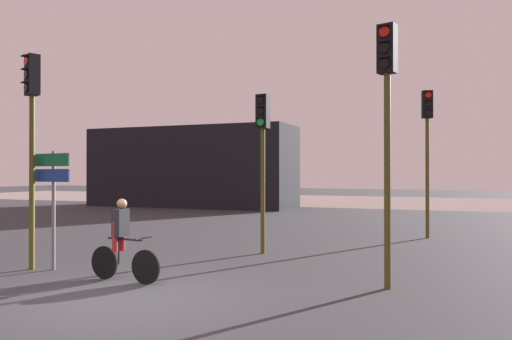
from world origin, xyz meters
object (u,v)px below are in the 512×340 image
object	(u,v)px
traffic_light_near_right	(387,106)
cyclist	(122,240)
distant_building	(191,167)
traffic_light_center	(263,142)
traffic_light_far_right	(427,136)
direction_sign_post	(53,188)
traffic_light_near_left	(32,121)

from	to	relation	value
traffic_light_near_right	cyclist	xyz separation A→B (m)	(-4.91, -1.27, -2.53)
distant_building	cyclist	bearing A→B (deg)	-64.43
traffic_light_center	cyclist	xyz separation A→B (m)	(-1.35, -4.19, -2.11)
traffic_light_far_right	traffic_light_center	bearing A→B (deg)	34.17
traffic_light_far_right	direction_sign_post	distance (m)	11.49
traffic_light_far_right	direction_sign_post	world-z (taller)	traffic_light_far_right
traffic_light_center	traffic_light_near_left	distance (m)	5.58
traffic_light_far_right	cyclist	size ratio (longest dim) A/B	2.82
distant_building	traffic_light_far_right	distance (m)	18.21
traffic_light_near_left	direction_sign_post	size ratio (longest dim) A/B	1.82
traffic_light_near_right	direction_sign_post	world-z (taller)	traffic_light_near_right
traffic_light_far_right	traffic_light_near_right	xyz separation A→B (m)	(-0.33, -7.79, 0.02)
traffic_light_far_right	traffic_light_near_left	distance (m)	11.78
traffic_light_center	traffic_light_near_right	world-z (taller)	traffic_light_near_right
traffic_light_far_right	traffic_light_near_left	world-z (taller)	traffic_light_far_right
traffic_light_near_left	direction_sign_post	distance (m)	1.56
distant_building	traffic_light_center	size ratio (longest dim) A/B	3.14
distant_building	cyclist	distance (m)	21.98
traffic_light_center	cyclist	size ratio (longest dim) A/B	2.46
distant_building	traffic_light_center	bearing A→B (deg)	-55.25
distant_building	traffic_light_center	xyz separation A→B (m)	(10.81, -15.58, 0.44)
traffic_light_center	traffic_light_near_right	bearing A→B (deg)	147.16
cyclist	traffic_light_far_right	bearing A→B (deg)	155.48
direction_sign_post	traffic_light_far_right	bearing A→B (deg)	-123.27
traffic_light_far_right	traffic_light_center	xyz separation A→B (m)	(-3.89, -4.87, -0.39)
traffic_light_far_right	cyclist	bearing A→B (deg)	42.71
traffic_light_far_right	direction_sign_post	bearing A→B (deg)	32.50
distant_building	traffic_light_far_right	world-z (taller)	distant_building
direction_sign_post	cyclist	bearing A→B (deg)	176.96
traffic_light_near_right	traffic_light_near_left	bearing A→B (deg)	22.26
traffic_light_near_left	cyclist	distance (m)	3.59
distant_building	cyclist	world-z (taller)	distant_building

